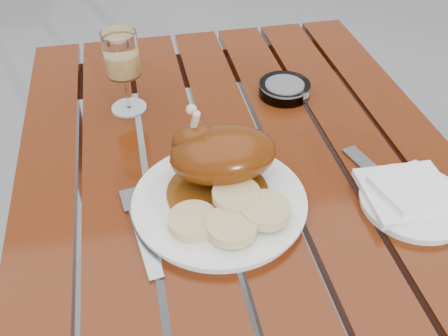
# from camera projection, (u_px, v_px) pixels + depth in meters

# --- Properties ---
(table) EXTENTS (0.80, 1.20, 0.75)m
(table) POSITION_uv_depth(u_px,v_px,m) (244.00, 310.00, 1.10)
(table) COLOR #67260C
(table) RESTS_ON ground
(dinner_plate) EXTENTS (0.30, 0.30, 0.02)m
(dinner_plate) POSITION_uv_depth(u_px,v_px,m) (219.00, 203.00, 0.81)
(dinner_plate) COLOR white
(dinner_plate) RESTS_ON table
(roast_duck) EXTENTS (0.19, 0.18, 0.13)m
(roast_duck) POSITION_uv_depth(u_px,v_px,m) (219.00, 155.00, 0.82)
(roast_duck) COLOR #60300B
(roast_duck) RESTS_ON dinner_plate
(bread_dumplings) EXTENTS (0.19, 0.13, 0.03)m
(bread_dumplings) POSITION_uv_depth(u_px,v_px,m) (232.00, 213.00, 0.76)
(bread_dumplings) COLOR #D1BC7F
(bread_dumplings) RESTS_ON dinner_plate
(wine_glass) EXTENTS (0.08, 0.08, 0.17)m
(wine_glass) POSITION_uv_depth(u_px,v_px,m) (124.00, 73.00, 0.98)
(wine_glass) COLOR #F2C36E
(wine_glass) RESTS_ON table
(side_plate) EXTENTS (0.19, 0.19, 0.01)m
(side_plate) POSITION_uv_depth(u_px,v_px,m) (414.00, 202.00, 0.82)
(side_plate) COLOR white
(side_plate) RESTS_ON table
(napkin) EXTENTS (0.15, 0.14, 0.01)m
(napkin) POSITION_uv_depth(u_px,v_px,m) (408.00, 193.00, 0.81)
(napkin) COLOR white
(napkin) RESTS_ON side_plate
(ashtray) EXTENTS (0.12, 0.12, 0.03)m
(ashtray) POSITION_uv_depth(u_px,v_px,m) (284.00, 89.00, 1.07)
(ashtray) COLOR #B2B7BC
(ashtray) RESTS_ON table
(fork) EXTENTS (0.05, 0.18, 0.01)m
(fork) POSITION_uv_depth(u_px,v_px,m) (143.00, 234.00, 0.77)
(fork) COLOR gray
(fork) RESTS_ON table
(knife) EXTENTS (0.07, 0.21, 0.01)m
(knife) POSITION_uv_depth(u_px,v_px,m) (400.00, 196.00, 0.83)
(knife) COLOR gray
(knife) RESTS_ON table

